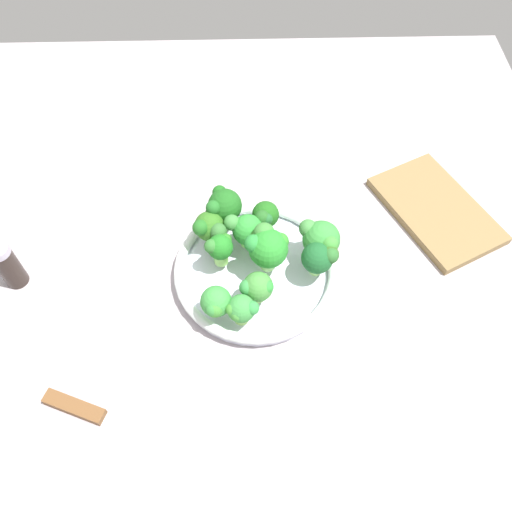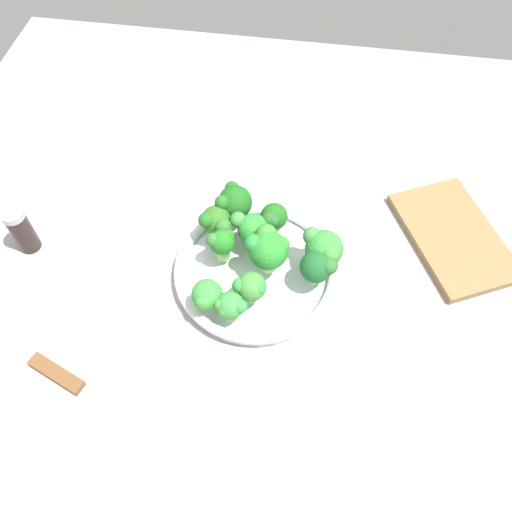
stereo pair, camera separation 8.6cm
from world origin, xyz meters
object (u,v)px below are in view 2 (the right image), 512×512
(broccoli_floret_3, at_px, (230,306))
(broccoli_floret_5, at_px, (254,230))
(broccoli_floret_9, at_px, (268,248))
(broccoli_floret_1, at_px, (273,218))
(broccoli_floret_8, at_px, (251,287))
(broccoli_floret_0, at_px, (206,296))
(broccoli_floret_10, at_px, (216,220))
(cutting_board, at_px, (453,237))
(knife, at_px, (81,389))
(broccoli_floret_7, at_px, (323,249))
(bowl, at_px, (256,271))
(broccoli_floret_2, at_px, (319,267))
(broccoli_floret_4, at_px, (234,202))
(pepper_shaker, at_px, (21,230))
(broccoli_floret_6, at_px, (222,243))

(broccoli_floret_3, distance_m, broccoli_floret_5, 0.15)
(broccoli_floret_5, distance_m, broccoli_floret_9, 0.05)
(broccoli_floret_1, bearing_deg, broccoli_floret_5, 139.73)
(broccoli_floret_8, distance_m, broccoli_floret_9, 0.07)
(broccoli_floret_0, relative_size, broccoli_floret_10, 0.88)
(broccoli_floret_0, xyz_separation_m, cutting_board, (0.22, -0.40, -0.06))
(broccoli_floret_1, distance_m, broccoli_floret_10, 0.10)
(broccoli_floret_3, xyz_separation_m, knife, (-0.14, 0.20, -0.06))
(broccoli_floret_0, xyz_separation_m, broccoli_floret_7, (0.11, -0.17, 0.01))
(bowl, height_order, broccoli_floret_1, broccoli_floret_1)
(broccoli_floret_2, bearing_deg, bowl, 82.96)
(broccoli_floret_4, distance_m, knife, 0.39)
(broccoli_floret_2, relative_size, broccoli_floret_4, 0.86)
(broccoli_floret_4, distance_m, broccoli_floret_5, 0.06)
(pepper_shaker, bearing_deg, knife, -143.47)
(broccoli_floret_0, bearing_deg, broccoli_floret_4, -3.65)
(broccoli_floret_5, height_order, broccoli_floret_9, broccoli_floret_9)
(broccoli_floret_1, relative_size, broccoli_floret_7, 0.83)
(broccoli_floret_9, bearing_deg, broccoli_floret_6, 84.41)
(broccoli_floret_7, bearing_deg, broccoli_floret_5, 79.15)
(bowl, xyz_separation_m, broccoli_floret_10, (0.05, 0.08, 0.06))
(broccoli_floret_1, bearing_deg, broccoli_floret_7, -122.48)
(broccoli_floret_4, relative_size, broccoli_floret_5, 1.17)
(broccoli_floret_2, xyz_separation_m, broccoli_floret_6, (0.02, 0.16, -0.00))
(broccoli_floret_1, bearing_deg, broccoli_floret_2, -137.74)
(broccoli_floret_3, relative_size, broccoli_floret_10, 0.84)
(broccoli_floret_8, height_order, broccoli_floret_10, broccoli_floret_10)
(broccoli_floret_8, bearing_deg, broccoli_floret_1, -6.81)
(bowl, xyz_separation_m, broccoli_floret_1, (0.08, -0.02, 0.05))
(bowl, bearing_deg, broccoli_floret_10, 54.42)
(broccoli_floret_6, bearing_deg, broccoli_floret_3, -163.08)
(broccoli_floret_2, height_order, broccoli_floret_4, broccoli_floret_4)
(broccoli_floret_10, xyz_separation_m, cutting_board, (0.08, -0.42, -0.06))
(broccoli_floret_1, bearing_deg, pepper_shaker, 100.70)
(broccoli_floret_2, distance_m, knife, 0.41)
(broccoli_floret_5, relative_size, cutting_board, 0.27)
(broccoli_floret_6, bearing_deg, broccoli_floret_0, 176.98)
(broccoli_floret_9, bearing_deg, cutting_board, -68.45)
(broccoli_floret_0, bearing_deg, broccoli_floret_8, -67.03)
(broccoli_floret_6, distance_m, pepper_shaker, 0.35)
(broccoli_floret_5, height_order, pepper_shaker, pepper_shaker)
(broccoli_floret_1, bearing_deg, broccoli_floret_8, 173.19)
(broccoli_floret_1, distance_m, broccoli_floret_9, 0.08)
(broccoli_floret_10, bearing_deg, broccoli_floret_6, -157.85)
(broccoli_floret_3, height_order, broccoli_floret_5, broccoli_floret_5)
(bowl, bearing_deg, broccoli_floret_1, -12.38)
(broccoli_floret_2, relative_size, broccoli_floret_9, 0.81)
(pepper_shaker, bearing_deg, broccoli_floret_9, -89.47)
(broccoli_floret_2, relative_size, broccoli_floret_10, 0.99)
(broccoli_floret_7, bearing_deg, broccoli_floret_0, 123.33)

